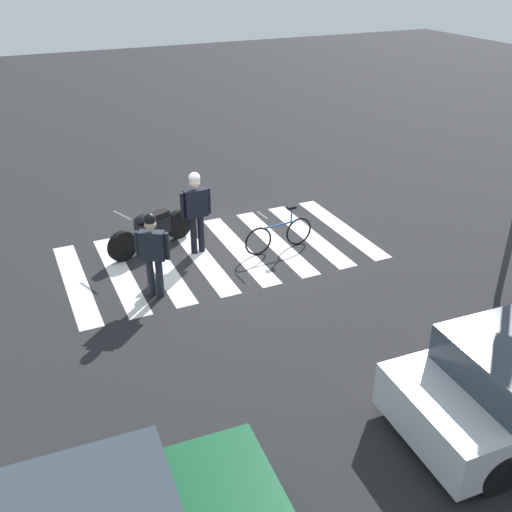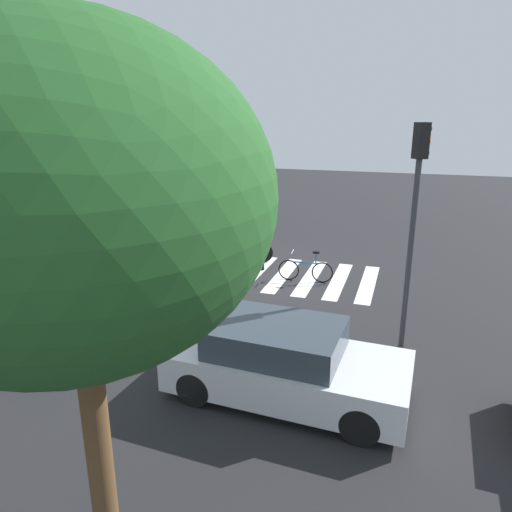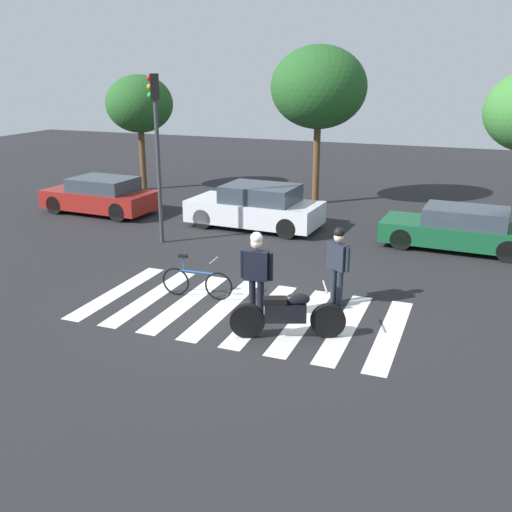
{
  "view_description": "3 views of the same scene",
  "coord_description": "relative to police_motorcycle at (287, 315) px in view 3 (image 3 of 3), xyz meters",
  "views": [
    {
      "loc": [
        4.02,
        10.74,
        6.05
      ],
      "look_at": [
        -0.06,
        1.78,
        0.78
      ],
      "focal_mm": 40.75,
      "sensor_mm": 36.0,
      "label": 1
    },
    {
      "loc": [
        -4.13,
        14.0,
        4.99
      ],
      "look_at": [
        -0.07,
        1.64,
        1.07
      ],
      "focal_mm": 33.1,
      "sensor_mm": 36.0,
      "label": 2
    },
    {
      "loc": [
        4.51,
        -10.77,
        5.0
      ],
      "look_at": [
        -0.2,
        1.33,
        0.83
      ],
      "focal_mm": 41.27,
      "sensor_mm": 36.0,
      "label": 3
    }
  ],
  "objects": [
    {
      "name": "car_green_compact",
      "position": [
        2.74,
        7.33,
        0.12
      ],
      "size": [
        4.27,
        1.88,
        1.23
      ],
      "color": "black",
      "rests_on": "ground_plane"
    },
    {
      "name": "police_motorcycle",
      "position": [
        0.0,
        0.0,
        0.0
      ],
      "size": [
        2.14,
        1.03,
        1.06
      ],
      "color": "black",
      "rests_on": "ground_plane"
    },
    {
      "name": "street_tree_mid",
      "position": [
        -2.72,
        11.61,
        3.83
      ],
      "size": [
        3.51,
        3.51,
        5.8
      ],
      "color": "brown",
      "rests_on": "ground_plane"
    },
    {
      "name": "car_maroon_wagon",
      "position": [
        -9.45,
        7.3,
        0.15
      ],
      "size": [
        4.09,
        2.0,
        1.29
      ],
      "color": "black",
      "rests_on": "ground_plane"
    },
    {
      "name": "street_tree_near",
      "position": [
        -10.32,
        11.61,
        3.08
      ],
      "size": [
        2.76,
        2.76,
        4.74
      ],
      "color": "brown",
      "rests_on": "ground_plane"
    },
    {
      "name": "officer_on_foot",
      "position": [
        -0.87,
        0.59,
        0.63
      ],
      "size": [
        0.7,
        0.25,
        1.88
      ],
      "color": "black",
      "rests_on": "ground_plane"
    },
    {
      "name": "traffic_light_pole",
      "position": [
        -5.56,
        4.81,
        2.73
      ],
      "size": [
        0.35,
        0.33,
        4.84
      ],
      "color": "#38383D",
      "rests_on": "ground_plane"
    },
    {
      "name": "ground_plane",
      "position": [
        -1.3,
        0.85,
        -0.47
      ],
      "size": [
        60.0,
        60.0,
        0.0
      ],
      "primitive_type": "plane",
      "color": "#232326"
    },
    {
      "name": "crosswalk_stripes",
      "position": [
        -1.3,
        0.85,
        -0.47
      ],
      "size": [
        6.75,
        3.52,
        0.01
      ],
      "color": "silver",
      "rests_on": "ground_plane"
    },
    {
      "name": "leaning_bicycle",
      "position": [
        -2.57,
        1.23,
        -0.1
      ],
      "size": [
        1.7,
        0.46,
        0.99
      ],
      "color": "black",
      "rests_on": "ground_plane"
    },
    {
      "name": "officer_by_motorcycle",
      "position": [
        0.48,
        1.99,
        0.54
      ],
      "size": [
        0.58,
        0.41,
        1.75
      ],
      "color": "#1E232D",
      "rests_on": "ground_plane"
    },
    {
      "name": "car_white_van",
      "position": [
        -3.55,
        7.45,
        0.2
      ],
      "size": [
        4.37,
        2.1,
        1.41
      ],
      "color": "black",
      "rests_on": "ground_plane"
    }
  ]
}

